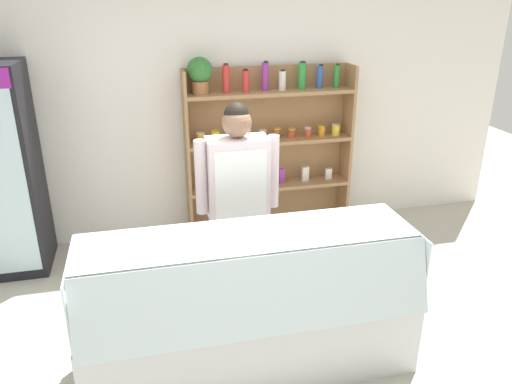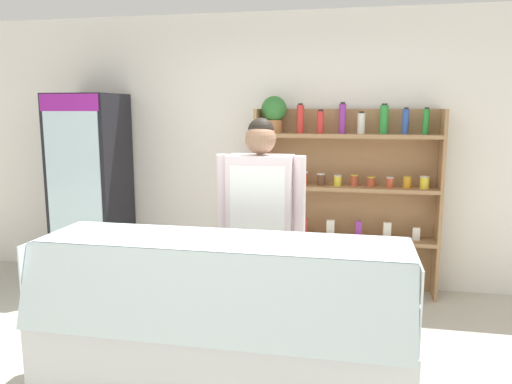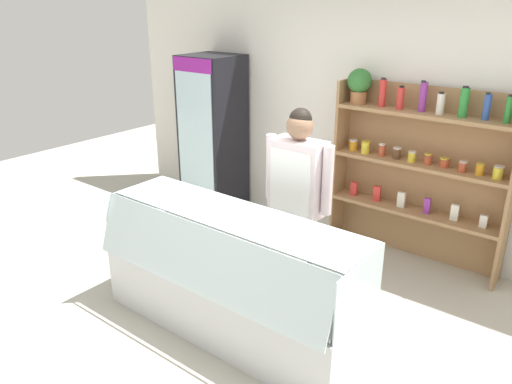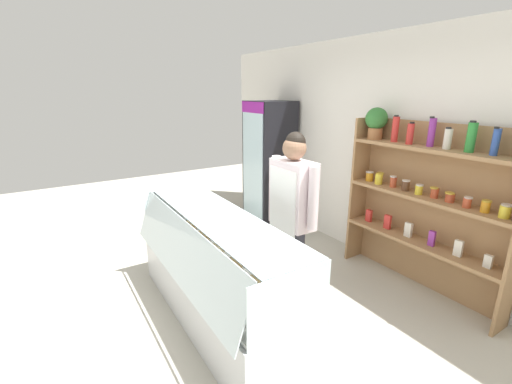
% 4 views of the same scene
% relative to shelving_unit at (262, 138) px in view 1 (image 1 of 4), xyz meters
% --- Properties ---
extents(ground_plane, '(12.00, 12.00, 0.00)m').
position_rel_shelving_unit_xyz_m(ground_plane, '(-0.59, -2.03, -1.05)').
color(ground_plane, '#B7B2A3').
extents(back_wall, '(6.80, 0.10, 2.70)m').
position_rel_shelving_unit_xyz_m(back_wall, '(-0.59, 0.19, 0.30)').
color(back_wall, white).
rests_on(back_wall, ground).
extents(shelving_unit, '(1.74, 0.29, 1.89)m').
position_rel_shelving_unit_xyz_m(shelving_unit, '(0.00, 0.00, 0.00)').
color(shelving_unit, '#9E754C').
rests_on(shelving_unit, ground).
extents(deli_display_case, '(2.21, 0.75, 1.01)m').
position_rel_shelving_unit_xyz_m(deli_display_case, '(-0.61, -2.08, -0.74)').
color(deli_display_case, silver).
rests_on(deli_display_case, ground).
extents(shop_clerk, '(0.66, 0.25, 1.71)m').
position_rel_shelving_unit_xyz_m(shop_clerk, '(-0.52, -1.29, -0.03)').
color(shop_clerk, '#2D2D38').
rests_on(shop_clerk, ground).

